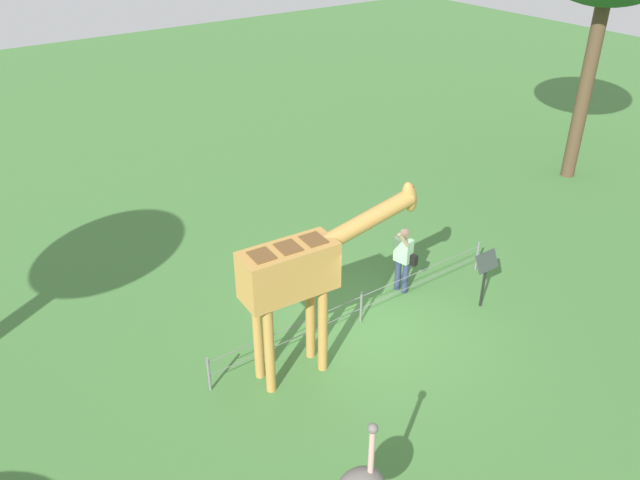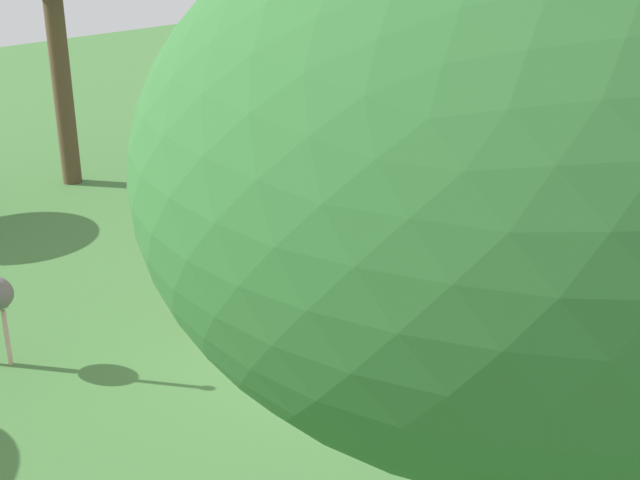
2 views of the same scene
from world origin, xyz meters
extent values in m
plane|color=#427538|center=(0.00, 0.00, 0.00)|extent=(60.00, 60.00, 0.00)
cylinder|color=#BC8942|center=(-1.47, -0.11, 0.91)|extent=(0.18, 0.18, 1.83)
cylinder|color=#BC8942|center=(-1.50, -0.55, 0.91)|extent=(0.18, 0.18, 1.83)
cylinder|color=#BC8942|center=(-2.56, -0.04, 0.91)|extent=(0.18, 0.18, 1.83)
cylinder|color=#BC8942|center=(-2.59, -0.47, 0.91)|extent=(0.18, 0.18, 1.83)
cube|color=#BC8942|center=(-2.03, -0.29, 2.28)|extent=(1.74, 0.81, 0.90)
cube|color=brown|center=(-1.53, -0.33, 2.74)|extent=(0.39, 0.46, 0.02)
cube|color=brown|center=(-2.03, -0.29, 2.74)|extent=(0.39, 0.46, 0.02)
cube|color=brown|center=(-2.53, -0.26, 2.74)|extent=(0.39, 0.46, 0.02)
cylinder|color=#BC8942|center=(-0.46, -0.40, 2.78)|extent=(2.06, 0.46, 0.78)
ellipsoid|color=#BC8942|center=(0.52, -0.47, 3.01)|extent=(0.44, 0.29, 0.69)
cylinder|color=brown|center=(0.52, -0.41, 3.19)|extent=(0.05, 0.05, 0.14)
cylinder|color=brown|center=(0.52, -0.53, 3.19)|extent=(0.05, 0.05, 0.14)
cylinder|color=navy|center=(1.49, 0.45, 0.39)|extent=(0.14, 0.14, 0.78)
cylinder|color=navy|center=(1.44, 0.64, 0.39)|extent=(0.14, 0.14, 0.78)
cube|color=#93C699|center=(1.46, 0.54, 1.06)|extent=(0.31, 0.40, 0.55)
sphere|color=#D8AD8C|center=(1.46, 0.54, 1.47)|extent=(0.22, 0.22, 0.22)
cylinder|color=#D8AD8C|center=(1.23, 0.33, 1.49)|extent=(0.42, 0.17, 0.47)
cylinder|color=#D8AD8C|center=(1.42, 0.76, 1.05)|extent=(0.08, 0.08, 0.50)
cube|color=black|center=(1.56, 0.34, 0.88)|extent=(0.16, 0.22, 0.24)
cylinder|color=#CC9E93|center=(-3.09, -3.82, 1.73)|extent=(0.08, 0.08, 0.80)
sphere|color=#66605B|center=(-3.09, -3.82, 2.18)|extent=(0.14, 0.14, 0.14)
cylinder|color=brown|center=(9.96, 2.26, 2.61)|extent=(0.41, 0.41, 5.22)
cylinder|color=black|center=(2.48, -0.91, 0.47)|extent=(0.06, 0.06, 0.95)
cube|color=#333D38|center=(2.48, -0.91, 1.13)|extent=(0.56, 0.21, 0.38)
cylinder|color=slate|center=(-3.50, 0.16, 0.38)|extent=(0.05, 0.05, 0.75)
cylinder|color=slate|center=(0.00, 0.16, 0.38)|extent=(0.05, 0.05, 0.75)
cylinder|color=slate|center=(3.50, 0.16, 0.38)|extent=(0.05, 0.05, 0.75)
cube|color=slate|center=(0.00, 0.16, 0.64)|extent=(7.00, 0.01, 0.01)
cube|color=slate|center=(0.00, 0.16, 0.34)|extent=(7.00, 0.01, 0.01)
camera|label=1|loc=(-6.91, -8.03, 8.15)|focal=35.64mm
camera|label=2|loc=(8.03, -9.00, 6.61)|focal=48.83mm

